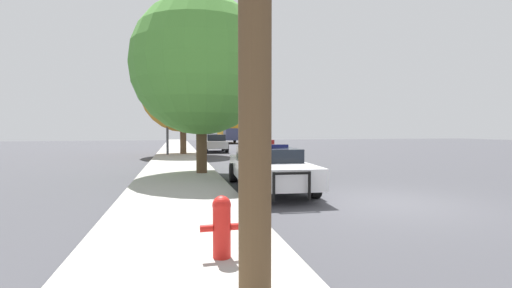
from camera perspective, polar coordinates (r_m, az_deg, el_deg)
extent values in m
plane|color=#3D3D42|center=(9.26, 21.49, -9.10)|extent=(110.00, 110.00, 0.00)
cube|color=#A3A099|center=(7.66, -12.39, -10.88)|extent=(3.00, 110.00, 0.13)
cube|color=white|center=(10.52, 2.06, -4.25)|extent=(2.19, 5.20, 0.55)
cube|color=black|center=(10.72, 1.79, -1.60)|extent=(1.78, 2.74, 0.38)
cylinder|color=black|center=(9.29, 9.68, -6.88)|extent=(0.28, 0.67, 0.66)
cylinder|color=black|center=(8.86, -1.75, -7.29)|extent=(0.28, 0.67, 0.66)
cylinder|color=black|center=(12.28, 4.80, -4.60)|extent=(0.28, 0.67, 0.66)
cylinder|color=black|center=(11.96, -3.82, -4.79)|extent=(0.28, 0.67, 0.66)
cylinder|color=black|center=(8.08, 8.89, -6.89)|extent=(0.07, 0.07, 0.67)
cylinder|color=black|center=(7.86, 2.98, -7.13)|extent=(0.07, 0.07, 0.67)
cylinder|color=black|center=(7.92, 5.99, -4.86)|extent=(0.90, 0.12, 0.07)
cube|color=navy|center=(10.71, 1.79, -0.33)|extent=(1.36, 0.28, 0.09)
cube|color=navy|center=(10.74, 7.03, -3.97)|extent=(0.23, 3.66, 0.16)
cylinder|color=red|center=(4.67, -5.73, -14.44)|extent=(0.24, 0.24, 0.66)
sphere|color=red|center=(4.58, -5.75, -10.09)|extent=(0.25, 0.25, 0.25)
cylinder|color=red|center=(4.63, -8.27, -13.74)|extent=(0.17, 0.09, 0.09)
cylinder|color=red|center=(4.68, -3.22, -13.55)|extent=(0.17, 0.09, 0.09)
cylinder|color=#424247|center=(24.24, -14.58, 4.86)|extent=(0.16, 0.16, 5.56)
cylinder|color=#424247|center=(24.52, -10.85, 11.04)|extent=(3.19, 0.11, 0.11)
cube|color=black|center=(24.57, -7.07, 9.99)|extent=(0.30, 0.24, 0.90)
sphere|color=red|center=(24.48, -7.04, 10.72)|extent=(0.20, 0.20, 0.20)
sphere|color=orange|center=(24.44, -7.04, 10.03)|extent=(0.20, 0.20, 0.20)
sphere|color=green|center=(24.40, -7.03, 9.33)|extent=(0.20, 0.20, 0.20)
cube|color=#B7B7BC|center=(28.71, -6.83, -0.02)|extent=(1.79, 4.53, 0.59)
cube|color=black|center=(28.47, -6.80, 1.07)|extent=(1.50, 2.37, 0.51)
cylinder|color=black|center=(30.05, -8.61, -0.49)|extent=(0.26, 0.70, 0.70)
cylinder|color=black|center=(30.18, -5.49, -0.46)|extent=(0.26, 0.70, 0.70)
cylinder|color=black|center=(27.28, -8.30, -0.77)|extent=(0.26, 0.70, 0.70)
cylinder|color=black|center=(27.42, -4.87, -0.74)|extent=(0.26, 0.70, 0.70)
cube|color=maroon|center=(31.01, 0.56, 0.22)|extent=(1.75, 4.49, 0.62)
cube|color=black|center=(31.21, 0.47, 1.26)|extent=(1.47, 2.35, 0.50)
cylinder|color=black|center=(29.87, 2.64, -0.46)|extent=(0.26, 0.73, 0.72)
cylinder|color=black|center=(29.51, -0.41, -0.49)|extent=(0.26, 0.73, 0.72)
cylinder|color=black|center=(32.55, 1.43, -0.23)|extent=(0.26, 0.73, 0.72)
cylinder|color=black|center=(32.21, -1.38, -0.25)|extent=(0.26, 0.73, 0.72)
cube|color=#474C51|center=(46.85, -7.56, 0.83)|extent=(1.88, 4.52, 0.57)
cube|color=black|center=(46.62, -7.53, 1.45)|extent=(1.56, 2.37, 0.45)
cylinder|color=black|center=(48.13, -8.77, 0.53)|extent=(0.26, 0.66, 0.65)
cylinder|color=black|center=(48.35, -6.79, 0.55)|extent=(0.26, 0.66, 0.65)
cylinder|color=black|center=(45.38, -8.38, 0.42)|extent=(0.26, 0.66, 0.65)
cylinder|color=black|center=(45.61, -6.28, 0.44)|extent=(0.26, 0.66, 0.65)
cube|color=#333856|center=(45.35, -3.79, 1.63)|extent=(2.42, 2.16, 1.57)
cube|color=orange|center=(48.98, -4.66, 2.32)|extent=(2.54, 5.42, 2.66)
cylinder|color=black|center=(45.81, -2.43, 0.66)|extent=(0.32, 0.97, 0.96)
cylinder|color=black|center=(45.35, -5.26, 0.64)|extent=(0.32, 0.97, 0.96)
cylinder|color=black|center=(50.21, -3.58, 0.80)|extent=(0.32, 0.97, 0.96)
cylinder|color=black|center=(49.79, -6.17, 0.78)|extent=(0.32, 0.97, 0.96)
cylinder|color=#4C3823|center=(13.61, -9.06, 0.94)|extent=(0.42, 0.42, 2.71)
sphere|color=#4C8E38|center=(13.84, -9.14, 12.80)|extent=(5.42, 5.42, 5.42)
cylinder|color=brown|center=(24.85, -12.04, 1.72)|extent=(0.44, 0.44, 2.88)
sphere|color=#B77F28|center=(25.01, -12.10, 8.76)|extent=(5.93, 5.93, 5.93)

